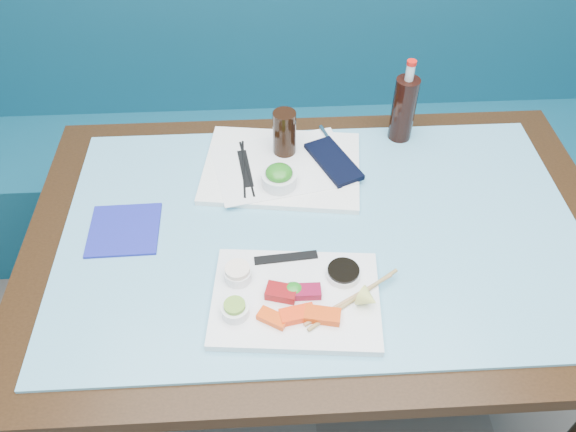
{
  "coord_description": "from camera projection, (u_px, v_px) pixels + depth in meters",
  "views": [
    {
      "loc": [
        -0.13,
        0.56,
        1.73
      ],
      "look_at": [
        -0.08,
        1.45,
        0.8
      ],
      "focal_mm": 35.0,
      "sensor_mm": 36.0,
      "label": 1
    }
  ],
  "objects": [
    {
      "name": "sashimi_plate",
      "position": [
        296.0,
        299.0,
        1.17
      ],
      "size": [
        0.37,
        0.28,
        0.02
      ],
      "primitive_type": "cube",
      "rotation": [
        0.0,
        0.0,
        -0.09
      ],
      "color": "white",
      "rests_on": "glass_top"
    },
    {
      "name": "seaweed_garnish",
      "position": [
        293.0,
        290.0,
        1.17
      ],
      "size": [
        0.05,
        0.05,
        0.02
      ],
      "primitive_type": "ellipsoid",
      "rotation": [
        0.0,
        0.0,
        -0.19
      ],
      "color": "#1F7E1D",
      "rests_on": "sashimi_plate"
    },
    {
      "name": "blue_napkin",
      "position": [
        124.0,
        230.0,
        1.32
      ],
      "size": [
        0.17,
        0.17,
        0.01
      ],
      "primitive_type": "cube",
      "rotation": [
        0.0,
        0.0,
        0.02
      ],
      "color": "navy",
      "rests_on": "glass_top"
    },
    {
      "name": "seaweed_salad",
      "position": [
        279.0,
        173.0,
        1.38
      ],
      "size": [
        0.07,
        0.07,
        0.03
      ],
      "primitive_type": "ellipsoid",
      "rotation": [
        0.0,
        0.0,
        0.02
      ],
      "color": "#24751B",
      "rests_on": "seaweed_bowl"
    },
    {
      "name": "cola_glass",
      "position": [
        284.0,
        133.0,
        1.45
      ],
      "size": [
        0.08,
        0.08,
        0.12
      ],
      "primitive_type": "cylinder",
      "rotation": [
        0.0,
        0.0,
        0.29
      ],
      "color": "black",
      "rests_on": "serving_tray"
    },
    {
      "name": "ramekin_ginger",
      "position": [
        238.0,
        275.0,
        1.19
      ],
      "size": [
        0.07,
        0.07,
        0.02
      ],
      "primitive_type": "cylinder",
      "rotation": [
        0.0,
        0.0,
        0.29
      ],
      "color": "white",
      "rests_on": "sashimi_plate"
    },
    {
      "name": "dining_table",
      "position": [
        320.0,
        253.0,
        1.39
      ],
      "size": [
        1.4,
        0.9,
        0.75
      ],
      "color": "black",
      "rests_on": "ground"
    },
    {
      "name": "chopstick_sleeve",
      "position": [
        286.0,
        258.0,
        1.24
      ],
      "size": [
        0.14,
        0.03,
        0.0
      ],
      "primitive_type": "cube",
      "rotation": [
        0.0,
        0.0,
        0.09
      ],
      "color": "black",
      "rests_on": "sashimi_plate"
    },
    {
      "name": "salmon_mid",
      "position": [
        297.0,
        315.0,
        1.13
      ],
      "size": [
        0.08,
        0.05,
        0.02
      ],
      "primitive_type": "cube",
      "rotation": [
        0.0,
        0.0,
        0.2
      ],
      "color": "#FF340A",
      "rests_on": "sashimi_plate"
    },
    {
      "name": "wasabi_fill",
      "position": [
        235.0,
        305.0,
        1.12
      ],
      "size": [
        0.06,
        0.06,
        0.01
      ],
      "primitive_type": "cylinder",
      "rotation": [
        0.0,
        0.0,
        0.41
      ],
      "color": "#72A635",
      "rests_on": "ramekin_wasabi"
    },
    {
      "name": "cola_bottle_body",
      "position": [
        404.0,
        109.0,
        1.5
      ],
      "size": [
        0.07,
        0.07,
        0.18
      ],
      "primitive_type": "cylinder",
      "rotation": [
        0.0,
        0.0,
        0.07
      ],
      "color": "black",
      "rests_on": "glass_top"
    },
    {
      "name": "cola_bottle_cap",
      "position": [
        412.0,
        63.0,
        1.4
      ],
      "size": [
        0.03,
        0.03,
        0.01
      ],
      "primitive_type": "cylinder",
      "rotation": [
        0.0,
        0.0,
        0.26
      ],
      "color": "red",
      "rests_on": "cola_bottle_neck"
    },
    {
      "name": "navy_pouch",
      "position": [
        333.0,
        161.0,
        1.46
      ],
      "size": [
        0.14,
        0.2,
        0.01
      ],
      "primitive_type": "cube",
      "rotation": [
        0.0,
        0.0,
        0.41
      ],
      "color": "black",
      "rests_on": "serving_tray"
    },
    {
      "name": "ginger_fill",
      "position": [
        237.0,
        269.0,
        1.18
      ],
      "size": [
        0.06,
        0.06,
        0.01
      ],
      "primitive_type": "cylinder",
      "rotation": [
        0.0,
        0.0,
        -0.25
      ],
      "color": "#FFE7D1",
      "rests_on": "ramekin_ginger"
    },
    {
      "name": "ramekin_wasabi",
      "position": [
        235.0,
        310.0,
        1.13
      ],
      "size": [
        0.07,
        0.07,
        0.02
      ],
      "primitive_type": "cylinder",
      "rotation": [
        0.0,
        0.0,
        -0.26
      ],
      "color": "white",
      "rests_on": "sashimi_plate"
    },
    {
      "name": "wooden_chopstick_a",
      "position": [
        349.0,
        299.0,
        1.16
      ],
      "size": [
        0.2,
        0.12,
        0.01
      ],
      "primitive_type": "cylinder",
      "rotation": [
        1.57,
        0.0,
        -1.04
      ],
      "color": "tan",
      "rests_on": "sashimi_plate"
    },
    {
      "name": "serving_tray",
      "position": [
        282.0,
        167.0,
        1.47
      ],
      "size": [
        0.44,
        0.35,
        0.02
      ],
      "primitive_type": "cube",
      "rotation": [
        0.0,
        0.0,
        -0.14
      ],
      "color": "white",
      "rests_on": "glass_top"
    },
    {
      "name": "salmon_right",
      "position": [
        322.0,
        315.0,
        1.12
      ],
      "size": [
        0.08,
        0.05,
        0.02
      ],
      "primitive_type": "cube",
      "rotation": [
        0.0,
        0.0,
        -0.21
      ],
      "color": "#E43E09",
      "rests_on": "sashimi_plate"
    },
    {
      "name": "salmon_left",
      "position": [
        273.0,
        318.0,
        1.12
      ],
      "size": [
        0.07,
        0.06,
        0.01
      ],
      "primitive_type": "cube",
      "rotation": [
        0.0,
        0.0,
        -0.54
      ],
      "color": "#EF4309",
      "rests_on": "sashimi_plate"
    },
    {
      "name": "paper_placemat",
      "position": [
        282.0,
        165.0,
        1.46
      ],
      "size": [
        0.38,
        0.3,
        0.0
      ],
      "primitive_type": "cube",
      "rotation": [
        0.0,
        0.0,
        0.19
      ],
      "color": "white",
      "rests_on": "serving_tray"
    },
    {
      "name": "booth_bench",
      "position": [
        297.0,
        137.0,
        2.18
      ],
      "size": [
        3.0,
        0.56,
        1.17
      ],
      "color": "navy",
      "rests_on": "ground"
    },
    {
      "name": "black_chopstick_a",
      "position": [
        244.0,
        168.0,
        1.45
      ],
      "size": [
        0.01,
        0.22,
        0.01
      ],
      "primitive_type": "cylinder",
      "rotation": [
        1.57,
        0.0,
        0.03
      ],
      "color": "black",
      "rests_on": "serving_tray"
    },
    {
      "name": "seaweed_bowl",
      "position": [
        279.0,
        180.0,
        1.4
      ],
      "size": [
        0.09,
        0.09,
        0.04
      ],
      "primitive_type": "cylinder",
      "rotation": [
        0.0,
        0.0,
        0.03
      ],
      "color": "white",
      "rests_on": "serving_tray"
    },
    {
      "name": "wooden_chopstick_b",
      "position": [
        354.0,
        299.0,
        1.16
      ],
      "size": [
        0.21,
        0.15,
        0.01
      ],
      "primitive_type": "cylinder",
      "rotation": [
        1.57,
        0.0,
        -0.97
      ],
      "color": "#A0834B",
      "rests_on": "sashimi_plate"
    },
    {
      "name": "cola_bottle_neck",
      "position": [
        410.0,
        72.0,
        1.42
      ],
      "size": [
        0.02,
        0.02,
        0.04
      ],
      "primitive_type": "cylinder",
      "rotation": [
        0.0,
        0.0,
        -0.02
      ],
      "color": "silver",
      "rests_on": "cola_bottle_body"
    },
    {
      "name": "lemon_wedge",
      "position": [
        368.0,
        299.0,
        1.14
      ],
      "size": [
        0.06,
        0.06,
        0.05
      ],
      "primitive_type": "cone",
      "rotation": [
        1.57,
        0.0,
        0.91
      ],
      "color": "#E4E86D",
      "rests_on": "sashimi_plate"
    },
    {
      "name": "soy_fill",
      "position": [
        344.0,
        270.0,
        1.19
      ],
      "size": [
        0.09,
        0.09,
        0.01
      ],
      "primitive_type": "cylinder",
      "rotation": [
        0.0,
        0.0,
        -0.39
      ],
      "color": "black",
      "rests_on": "soy_dish"
    },
    {
      "name": "tray_sleeve",
      "position": [
        245.0,
        168.0,
        1.45
      ],
      "size": [
        0.04,
        0.15,
        0.0
      ],
      "primitive_type": "cube",
      "rotation": [
        0.0,
        0.0,
        0.14
      ],
      "color": "black",
      "rests_on": "serving_tray"
    },
    {
      "name": "black_chopstick_b",
      "position": [
        247.0,
        168.0,
        1.45
      ],
      "size": [
        0.04,
        0.22,
        0.01
      ],
      "primitive_type": "cylinder",
      "rotation": [
        1.57,
        0.0,
        0.17
      ],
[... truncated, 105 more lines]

